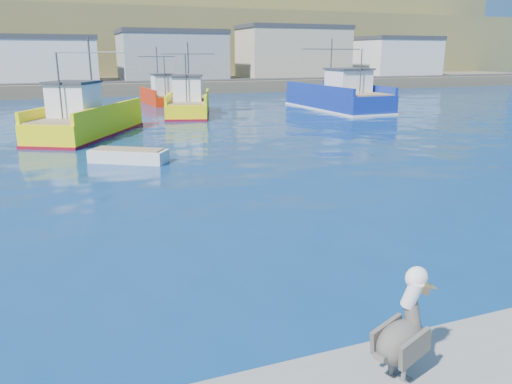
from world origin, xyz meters
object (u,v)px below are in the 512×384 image
at_px(trawler_yellow_a, 86,121).
at_px(boat_orange, 161,95).
at_px(pelican, 404,332).
at_px(trawler_yellow_b, 189,104).
at_px(skiff_mid, 129,157).
at_px(trawler_blue, 338,97).

xyz_separation_m(trawler_yellow_a, boat_orange, (8.81, 20.02, -0.01)).
bearing_deg(pelican, trawler_yellow_b, 80.89).
relative_size(boat_orange, skiff_mid, 1.96).
bearing_deg(skiff_mid, pelican, -85.59).
bearing_deg(pelican, trawler_blue, 61.02).
bearing_deg(skiff_mid, trawler_yellow_a, 98.92).
xyz_separation_m(trawler_yellow_b, skiff_mid, (-7.75, -18.79, -0.70)).
relative_size(trawler_yellow_a, skiff_mid, 2.81).
height_order(trawler_blue, pelican, trawler_blue).
bearing_deg(trawler_yellow_b, boat_orange, 92.32).
height_order(boat_orange, skiff_mid, boat_orange).
distance_m(trawler_yellow_a, trawler_yellow_b, 13.08).
height_order(trawler_yellow_b, trawler_blue, trawler_blue).
xyz_separation_m(trawler_blue, skiff_mid, (-22.50, -17.90, -0.89)).
relative_size(trawler_yellow_b, skiff_mid, 2.65).
relative_size(trawler_blue, boat_orange, 1.75).
bearing_deg(trawler_blue, trawler_yellow_b, 176.54).
height_order(trawler_yellow_a, pelican, trawler_yellow_a).
bearing_deg(skiff_mid, boat_orange, 76.10).
distance_m(boat_orange, skiff_mid, 30.46).
bearing_deg(trawler_yellow_a, skiff_mid, -81.08).
xyz_separation_m(skiff_mid, pelican, (1.54, -19.95, 0.98)).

